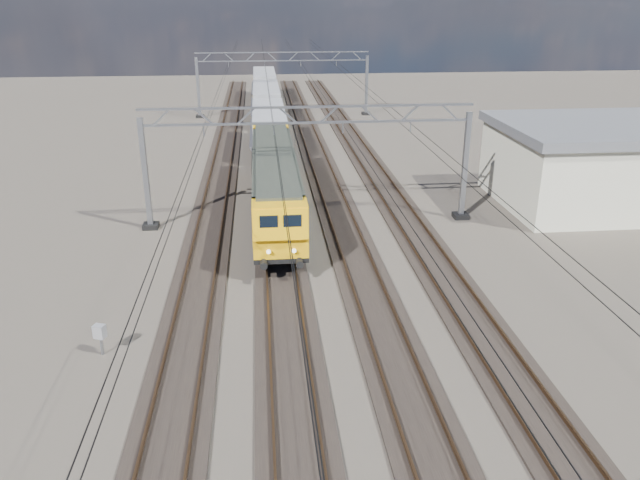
{
  "coord_description": "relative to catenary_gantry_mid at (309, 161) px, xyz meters",
  "views": [
    {
      "loc": [
        -2.8,
        -31.75,
        13.06
      ],
      "look_at": [
        -0.2,
        -4.93,
        2.4
      ],
      "focal_mm": 35.0,
      "sensor_mm": 36.0,
      "label": 1
    }
  ],
  "objects": [
    {
      "name": "track_loco",
      "position": [
        -2.0,
        -4.0,
        -3.83
      ],
      "size": [
        2.6,
        140.0,
        0.3
      ],
      "color": "black",
      "rests_on": "ground"
    },
    {
      "name": "industrial_shed",
      "position": [
        22.0,
        2.0,
        -1.18
      ],
      "size": [
        18.6,
        10.6,
        5.4
      ],
      "color": "beige",
      "rests_on": "ground"
    },
    {
      "name": "hopper_wagon_mid",
      "position": [
        -2.0,
        33.54,
        -1.67
      ],
      "size": [
        3.38,
        13.0,
        3.25
      ],
      "color": "black",
      "rests_on": "ground"
    },
    {
      "name": "locomotive",
      "position": [
        -2.0,
        1.65,
        -1.58
      ],
      "size": [
        2.76,
        21.1,
        3.62
      ],
      "color": "black",
      "rests_on": "ground"
    },
    {
      "name": "track_inner_east",
      "position": [
        2.0,
        -4.0,
        -3.83
      ],
      "size": [
        2.6,
        140.0,
        0.3
      ],
      "color": "black",
      "rests_on": "ground"
    },
    {
      "name": "track_outer_east",
      "position": [
        6.0,
        -4.0,
        -3.83
      ],
      "size": [
        2.6,
        140.0,
        0.3
      ],
      "color": "black",
      "rests_on": "ground"
    },
    {
      "name": "ground",
      "position": [
        -0.0,
        -4.0,
        -3.91
      ],
      "size": [
        160.0,
        160.0,
        0.0
      ],
      "primitive_type": "plane",
      "color": "#29241F",
      "rests_on": "ground"
    },
    {
      "name": "trackside_cabinet",
      "position": [
        -9.2,
        -14.14,
        -2.92
      ],
      "size": [
        0.52,
        0.45,
        1.29
      ],
      "rotation": [
        0.0,
        0.0,
        -0.36
      ],
      "color": "gray",
      "rests_on": "ground"
    },
    {
      "name": "catenary_gantry_mid",
      "position": [
        0.0,
        0.0,
        0.0
      ],
      "size": [
        19.9,
        0.9,
        7.11
      ],
      "color": "gray",
      "rests_on": "ground"
    },
    {
      "name": "hopper_wagon_lead",
      "position": [
        -2.0,
        19.34,
        -1.67
      ],
      "size": [
        3.38,
        13.0,
        3.25
      ],
      "color": "black",
      "rests_on": "ground"
    },
    {
      "name": "catenary_gantry_far",
      "position": [
        0.0,
        36.0,
        0.0
      ],
      "size": [
        19.9,
        0.9,
        7.11
      ],
      "color": "gray",
      "rests_on": "ground"
    },
    {
      "name": "track_outer_west",
      "position": [
        -6.0,
        -4.0,
        -3.83
      ],
      "size": [
        2.6,
        140.0,
        0.3
      ],
      "color": "black",
      "rests_on": "ground"
    },
    {
      "name": "hopper_wagon_third",
      "position": [
        -2.0,
        47.74,
        -1.67
      ],
      "size": [
        3.38,
        13.0,
        3.25
      ],
      "color": "black",
      "rests_on": "ground"
    },
    {
      "name": "overhead_wires",
      "position": [
        -0.0,
        4.0,
        1.84
      ],
      "size": [
        12.03,
        140.0,
        0.53
      ],
      "color": "black",
      "rests_on": "ground"
    }
  ]
}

